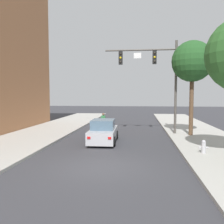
{
  "coord_description": "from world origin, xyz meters",
  "views": [
    {
      "loc": [
        1.73,
        -10.78,
        3.29
      ],
      "look_at": [
        -0.37,
        7.44,
        2.0
      ],
      "focal_mm": 38.99,
      "sensor_mm": 36.0,
      "label": 1
    }
  ],
  "objects": [
    {
      "name": "pedestrian_crossing_road",
      "position": [
        -1.59,
        11.06,
        0.91
      ],
      "size": [
        0.36,
        0.22,
        1.64
      ],
      "color": "#333338",
      "rests_on": "ground"
    },
    {
      "name": "fire_hydrant",
      "position": [
        5.17,
        2.66,
        0.51
      ],
      "size": [
        0.48,
        0.24,
        0.72
      ],
      "color": "#B2B2B7",
      "rests_on": "sidewalk_right"
    },
    {
      "name": "ground_plane",
      "position": [
        0.0,
        0.0,
        0.0
      ],
      "size": [
        120.0,
        120.0,
        0.0
      ],
      "primitive_type": "plane",
      "color": "#38383D"
    },
    {
      "name": "traffic_signal_mast",
      "position": [
        2.98,
        9.43,
        5.31
      ],
      "size": [
        5.85,
        0.38,
        7.5
      ],
      "color": "#514C47",
      "rests_on": "sidewalk_right"
    },
    {
      "name": "car_lead_silver",
      "position": [
        -0.78,
        5.71,
        0.72
      ],
      "size": [
        1.92,
        4.28,
        1.6
      ],
      "color": "#B7B7BC",
      "rests_on": "ground"
    },
    {
      "name": "street_tree_second",
      "position": [
        5.71,
        8.73,
        5.83
      ],
      "size": [
        3.16,
        3.16,
        7.31
      ],
      "color": "brown",
      "rests_on": "sidewalk_right"
    }
  ]
}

